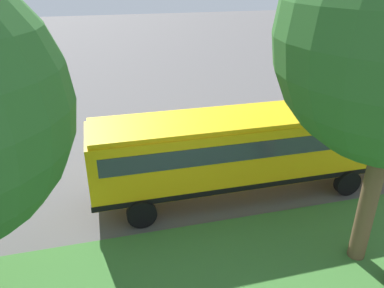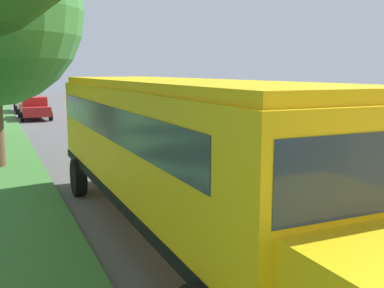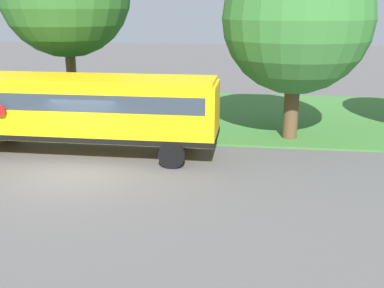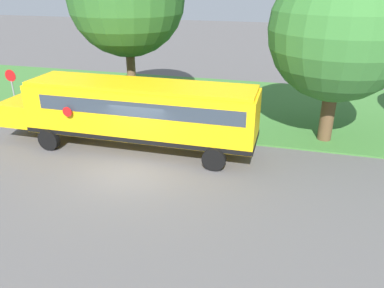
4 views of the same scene
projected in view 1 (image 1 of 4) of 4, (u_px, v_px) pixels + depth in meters
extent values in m
plane|color=#565454|center=(208.00, 166.00, 16.54)|extent=(120.00, 120.00, 0.00)
cube|color=yellow|center=(234.00, 148.00, 13.83)|extent=(2.50, 10.50, 2.20)
cube|color=yellow|center=(374.00, 143.00, 15.47)|extent=(2.20, 1.90, 1.10)
cube|color=yellow|center=(236.00, 118.00, 13.32)|extent=(2.35, 10.29, 0.16)
cube|color=black|center=(233.00, 171.00, 14.25)|extent=(2.54, 10.54, 0.20)
cube|color=#2D3842|center=(227.00, 138.00, 13.56)|extent=(2.53, 9.24, 0.64)
cube|color=#2D3842|center=(358.00, 123.00, 14.81)|extent=(2.25, 0.12, 0.80)
cylinder|color=red|center=(287.00, 123.00, 15.67)|extent=(0.03, 0.44, 0.44)
cylinder|color=black|center=(312.00, 154.00, 16.48)|extent=(0.30, 1.00, 1.00)
cylinder|color=black|center=(347.00, 183.00, 14.29)|extent=(0.30, 1.00, 1.00)
cylinder|color=black|center=(133.00, 177.00, 14.68)|extent=(0.30, 1.00, 1.00)
cylinder|color=black|center=(142.00, 214.00, 12.50)|extent=(0.30, 1.00, 1.00)
cylinder|color=brown|center=(369.00, 199.00, 10.44)|extent=(0.49, 0.49, 4.20)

